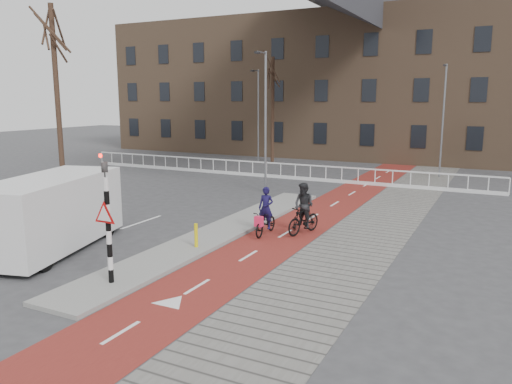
% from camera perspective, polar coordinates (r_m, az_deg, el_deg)
% --- Properties ---
extents(ground, '(120.00, 120.00, 0.00)m').
position_cam_1_polar(ground, '(15.40, -9.40, -8.52)').
color(ground, '#38383A').
rests_on(ground, ground).
extents(bike_lane, '(2.50, 60.00, 0.01)m').
position_cam_1_polar(bike_lane, '(23.39, 8.21, -1.82)').
color(bike_lane, maroon).
rests_on(bike_lane, ground).
extents(sidewalk, '(3.00, 60.00, 0.01)m').
position_cam_1_polar(sidewalk, '(22.69, 14.93, -2.46)').
color(sidewalk, slate).
rests_on(sidewalk, ground).
extents(curb_island, '(1.80, 16.00, 0.12)m').
position_cam_1_polar(curb_island, '(18.94, -4.00, -4.54)').
color(curb_island, gray).
rests_on(curb_island, ground).
extents(traffic_signal, '(0.80, 0.80, 3.68)m').
position_cam_1_polar(traffic_signal, '(13.73, -16.65, -2.55)').
color(traffic_signal, black).
rests_on(traffic_signal, curb_island).
extents(bollard, '(0.12, 0.12, 0.80)m').
position_cam_1_polar(bollard, '(16.81, -6.87, -4.93)').
color(bollard, yellow).
rests_on(bollard, curb_island).
extents(cyclist_near, '(0.66, 1.73, 1.80)m').
position_cam_1_polar(cyclist_near, '(18.54, 1.12, -3.09)').
color(cyclist_near, black).
rests_on(cyclist_near, bike_lane).
extents(cyclist_far, '(1.00, 1.86, 1.93)m').
position_cam_1_polar(cyclist_far, '(18.71, 5.47, -2.40)').
color(cyclist_far, black).
rests_on(cyclist_far, bike_lane).
extents(van, '(3.72, 6.13, 2.46)m').
position_cam_1_polar(van, '(17.92, -22.51, -2.16)').
color(van, silver).
rests_on(van, ground).
extents(railing, '(28.00, 0.10, 0.99)m').
position_cam_1_polar(railing, '(32.13, 1.20, 2.24)').
color(railing, silver).
rests_on(railing, ground).
extents(townhouse_row, '(46.00, 10.00, 15.90)m').
position_cam_1_polar(townhouse_row, '(45.31, 12.07, 13.99)').
color(townhouse_row, '#7F6047').
rests_on(townhouse_row, ground).
extents(tree_left, '(0.25, 0.25, 9.38)m').
position_cam_1_polar(tree_left, '(26.24, -21.71, 9.21)').
color(tree_left, black).
rests_on(tree_left, ground).
extents(tree_mid, '(0.27, 0.27, 8.16)m').
position_cam_1_polar(tree_mid, '(39.71, 1.91, 9.32)').
color(tree_mid, black).
rests_on(tree_mid, ground).
extents(streetlight_near, '(0.12, 0.12, 7.41)m').
position_cam_1_polar(streetlight_near, '(26.70, 1.10, 7.86)').
color(streetlight_near, slate).
rests_on(streetlight_near, ground).
extents(streetlight_left, '(0.12, 0.12, 7.17)m').
position_cam_1_polar(streetlight_left, '(39.32, 0.27, 8.59)').
color(streetlight_left, slate).
rests_on(streetlight_left, ground).
extents(streetlight_right, '(0.12, 0.12, 7.11)m').
position_cam_1_polar(streetlight_right, '(34.01, 20.57, 7.55)').
color(streetlight_right, slate).
rests_on(streetlight_right, ground).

